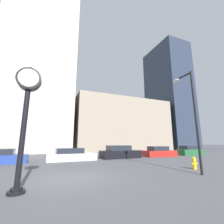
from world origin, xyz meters
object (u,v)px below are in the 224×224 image
car_blue (1,157)px  car_red (159,152)px  car_black (120,153)px  car_green (190,151)px  street_clock (26,103)px  street_lamp_right (189,104)px  car_white (71,155)px  fire_hydrant_near (194,163)px

car_blue → car_red: (17.03, 0.09, 0.01)m
car_black → car_red: bearing=-2.9°
car_green → car_blue: bearing=-179.2°
street_clock → street_lamp_right: 9.15m
car_black → car_red: car_black is taller
street_clock → car_black: bearing=47.8°
car_green → street_clock: bearing=-153.8°
car_white → street_lamp_right: street_lamp_right is taller
car_green → fire_hydrant_near: car_green is taller
car_white → fire_hydrant_near: 11.00m
street_clock → car_white: (3.13, 9.44, -2.85)m
street_clock → fire_hydrant_near: 10.78m
street_clock → car_green: street_clock is taller
car_black → car_green: car_black is taller
fire_hydrant_near → street_lamp_right: bearing=-138.5°
car_white → car_blue: bearing=178.0°
car_white → fire_hydrant_near: bearing=-51.6°
car_blue → car_white: bearing=-3.0°
street_clock → street_lamp_right: (9.11, 0.04, 0.86)m
street_clock → car_blue: bearing=106.3°
car_black → fire_hydrant_near: (1.62, -8.48, -0.19)m
car_green → street_lamp_right: size_ratio=0.61×
car_red → car_black: bearing=-177.5°
car_green → fire_hydrant_near: bearing=-137.8°
car_white → car_green: (16.62, 0.08, 0.04)m
fire_hydrant_near → street_lamp_right: 4.12m
car_green → fire_hydrant_near: 12.66m
car_black → car_red: 5.59m
street_lamp_right → fire_hydrant_near: bearing=41.5°
car_green → fire_hydrant_near: (-9.45, -8.42, -0.14)m
car_white → car_green: 16.62m
car_blue → car_red: bearing=-3.0°
car_black → car_red: size_ratio=1.11×
car_black → car_blue: bearing=178.9°
street_clock → car_white: bearing=71.6°
street_clock → fire_hydrant_near: street_clock is taller
car_green → car_white: bearing=-179.3°
street_clock → fire_hydrant_near: size_ratio=6.01×
street_lamp_right → car_red: bearing=61.3°
car_green → street_lamp_right: bearing=-137.9°
street_clock → car_green: 22.11m
car_black → car_red: (5.59, -0.08, -0.07)m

